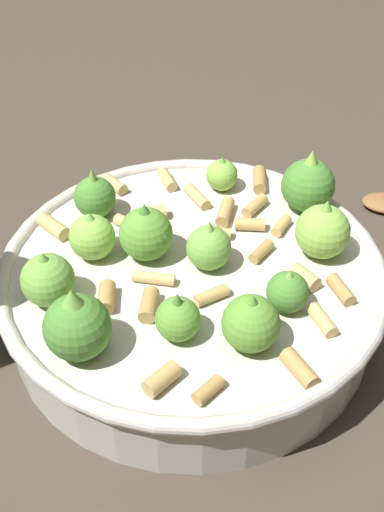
# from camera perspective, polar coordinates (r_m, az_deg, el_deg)

# --- Properties ---
(ground_plane) EXTENTS (2.40, 2.40, 0.00)m
(ground_plane) POSITION_cam_1_polar(r_m,az_deg,el_deg) (0.53, 0.00, -5.57)
(ground_plane) COLOR #42382D
(cooking_pan) EXTENTS (0.31, 0.31, 0.12)m
(cooking_pan) POSITION_cam_1_polar(r_m,az_deg,el_deg) (0.50, 0.00, -2.46)
(cooking_pan) COLOR beige
(cooking_pan) RESTS_ON ground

